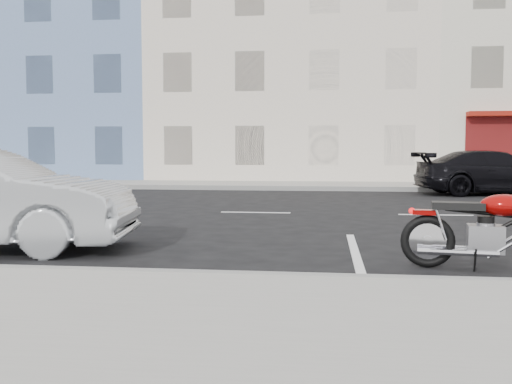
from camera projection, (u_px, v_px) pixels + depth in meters
ground at (344, 214)px, 12.79m from camera, size 120.00×120.00×0.00m
sidewalk_far at (206, 185)px, 22.00m from camera, size 80.00×3.40×0.15m
curb_far at (196, 188)px, 20.31m from camera, size 80.00×0.12×0.16m
bldg_blue at (68, 53)px, 30.12m from camera, size 12.00×12.00×13.00m
bldg_cream at (295, 64)px, 28.73m from camera, size 12.00×12.00×11.50m
car_far at (493, 173)px, 18.08m from camera, size 5.07×2.61×1.41m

